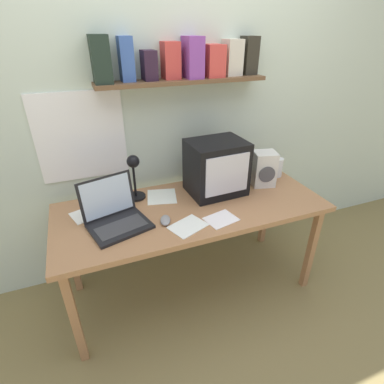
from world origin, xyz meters
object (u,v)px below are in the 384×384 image
loose_paper_near_laptop (188,226)px  loose_paper_near_monitor (162,196)px  space_heater (264,169)px  printed_handout (88,214)px  juice_glass (277,168)px  laptop (114,213)px  desk_lamp (134,174)px  corner_desk (192,213)px  crt_monitor (216,168)px  open_notebook (221,219)px  computer_mouse (165,220)px

loose_paper_near_laptop → loose_paper_near_monitor: (-0.04, 0.39, 0.00)m
space_heater → printed_handout: space_heater is taller
juice_glass → printed_handout: (-1.42, -0.04, -0.06)m
laptop → desk_lamp: 0.31m
corner_desk → desk_lamp: 0.46m
juice_glass → space_heater: (-0.19, -0.08, 0.06)m
corner_desk → space_heater: size_ratio=6.92×
crt_monitor → printed_handout: 0.89m
juice_glass → open_notebook: (-0.67, -0.39, -0.06)m
corner_desk → laptop: size_ratio=4.41×
space_heater → loose_paper_near_monitor: size_ratio=1.02×
desk_lamp → printed_handout: bearing=-163.2°
laptop → desk_lamp: bearing=37.0°
space_heater → crt_monitor: bearing=-170.3°
printed_handout → open_notebook: size_ratio=1.07×
laptop → computer_mouse: size_ratio=3.34×
printed_handout → loose_paper_near_monitor: 0.49m
loose_paper_near_laptop → corner_desk: bearing=63.0°
crt_monitor → juice_glass: (0.55, 0.06, -0.12)m
desk_lamp → open_notebook: desk_lamp is taller
crt_monitor → space_heater: 0.37m
desk_lamp → open_notebook: size_ratio=1.54×
crt_monitor → open_notebook: 0.40m
juice_glass → loose_paper_near_monitor: 0.93m
desk_lamp → open_notebook: 0.63m
desk_lamp → laptop: bearing=-122.8°
open_notebook → loose_paper_near_laptop: bearing=178.8°
crt_monitor → juice_glass: 0.57m
loose_paper_near_laptop → crt_monitor: bearing=44.9°
juice_glass → computer_mouse: bearing=-163.3°
crt_monitor → open_notebook: bearing=-111.9°
corner_desk → crt_monitor: 0.35m
crt_monitor → loose_paper_near_monitor: (-0.38, 0.06, -0.18)m
crt_monitor → open_notebook: crt_monitor is taller
corner_desk → crt_monitor: size_ratio=4.49×
corner_desk → juice_glass: juice_glass is taller
loose_paper_near_monitor → open_notebook: 0.47m
printed_handout → loose_paper_near_monitor: same height
laptop → juice_glass: (1.27, 0.19, -0.00)m
corner_desk → loose_paper_near_laptop: bearing=-117.0°
computer_mouse → loose_paper_near_monitor: computer_mouse is taller
computer_mouse → space_heater: bearing=14.9°
computer_mouse → open_notebook: size_ratio=0.56×
loose_paper_near_laptop → open_notebook: bearing=-1.2°
crt_monitor → corner_desk: bearing=-154.4°
computer_mouse → loose_paper_near_laptop: computer_mouse is taller
desk_lamp → corner_desk: bearing=-28.1°
corner_desk → loose_paper_near_laptop: size_ratio=6.99×
space_heater → computer_mouse: (-0.81, -0.22, -0.11)m
computer_mouse → open_notebook: bearing=-15.8°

